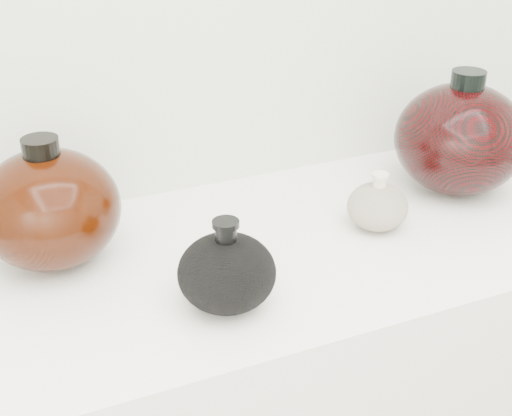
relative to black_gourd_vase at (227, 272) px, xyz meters
name	(u,v)px	position (x,y,z in m)	size (l,w,h in m)	color
black_gourd_vase	(227,272)	(0.00, 0.00, 0.00)	(0.15, 0.15, 0.13)	black
cream_gourd_vase	(377,206)	(0.31, 0.11, -0.01)	(0.12, 0.12, 0.10)	beige
left_round_pot	(50,208)	(-0.20, 0.21, 0.04)	(0.27, 0.27, 0.20)	black
right_round_pot	(460,138)	(0.51, 0.17, 0.05)	(0.30, 0.30, 0.22)	black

